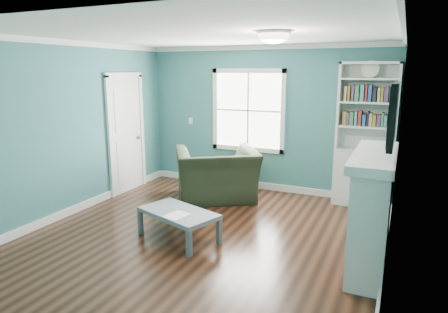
% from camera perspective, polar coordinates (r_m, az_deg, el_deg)
% --- Properties ---
extents(floor, '(5.00, 5.00, 0.00)m').
position_cam_1_polar(floor, '(5.36, -3.37, -11.67)').
color(floor, black).
rests_on(floor, ground).
extents(room_walls, '(5.00, 5.00, 5.00)m').
position_cam_1_polar(room_walls, '(4.94, -3.60, 5.35)').
color(room_walls, '#357674').
rests_on(room_walls, ground).
extents(trim, '(4.50, 5.00, 2.60)m').
position_cam_1_polar(trim, '(4.99, -3.54, 1.42)').
color(trim, white).
rests_on(trim, ground).
extents(window, '(1.40, 0.06, 1.50)m').
position_cam_1_polar(window, '(7.33, 3.48, 6.57)').
color(window, white).
rests_on(window, room_walls).
extents(bookshelf, '(0.90, 0.35, 2.31)m').
position_cam_1_polar(bookshelf, '(6.77, 19.43, 0.91)').
color(bookshelf, silver).
rests_on(bookshelf, ground).
extents(fireplace, '(0.44, 1.58, 1.30)m').
position_cam_1_polar(fireplace, '(4.79, 20.55, -7.28)').
color(fireplace, black).
rests_on(fireplace, ground).
extents(tv, '(0.06, 1.10, 0.65)m').
position_cam_1_polar(tv, '(4.56, 23.09, 5.63)').
color(tv, black).
rests_on(tv, fireplace).
extents(door, '(0.12, 0.98, 2.17)m').
position_cam_1_polar(door, '(7.38, -13.78, 3.33)').
color(door, silver).
rests_on(door, ground).
extents(ceiling_fixture, '(0.38, 0.38, 0.15)m').
position_cam_1_polar(ceiling_fixture, '(4.66, 7.11, 16.78)').
color(ceiling_fixture, white).
rests_on(ceiling_fixture, room_walls).
extents(light_switch, '(0.08, 0.01, 0.12)m').
position_cam_1_polar(light_switch, '(7.86, -4.77, 5.11)').
color(light_switch, white).
rests_on(light_switch, room_walls).
extents(recliner, '(1.59, 1.46, 1.16)m').
position_cam_1_polar(recliner, '(6.76, -1.06, -1.36)').
color(recliner, black).
rests_on(recliner, ground).
extents(coffee_table, '(1.17, 0.88, 0.38)m').
position_cam_1_polar(coffee_table, '(5.29, -6.53, -8.24)').
color(coffee_table, '#555D66').
rests_on(coffee_table, ground).
extents(paper_sheet, '(0.30, 0.35, 0.00)m').
position_cam_1_polar(paper_sheet, '(5.12, -6.79, -8.34)').
color(paper_sheet, white).
rests_on(paper_sheet, coffee_table).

